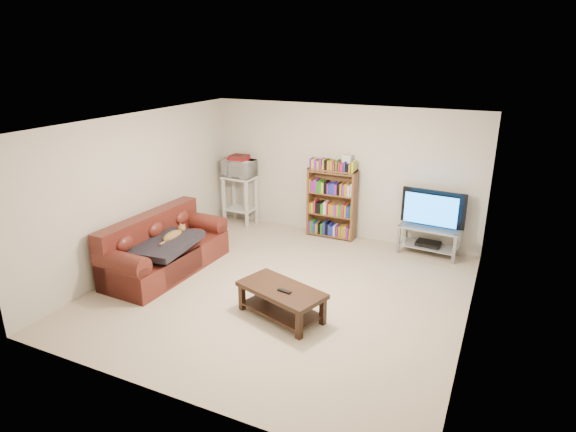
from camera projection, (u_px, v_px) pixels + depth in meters
The scene contains 19 objects.
floor at pixel (283, 290), 6.95m from camera, with size 5.00×5.00×0.00m, color #C9B396.
ceiling at pixel (282, 123), 6.16m from camera, with size 5.00×5.00×0.00m, color white.
wall_back at pixel (342, 172), 8.70m from camera, with size 5.00×5.00×0.00m, color beige.
wall_front at pixel (164, 291), 4.42m from camera, with size 5.00×5.00×0.00m, color beige.
wall_left at pixel (139, 190), 7.56m from camera, with size 5.00×5.00×0.00m, color beige.
wall_right at pixel (477, 241), 5.56m from camera, with size 5.00×5.00×0.00m, color beige.
sofa at pixel (163, 251), 7.51m from camera, with size 0.97×2.11×0.89m.
blanket at pixel (165, 244), 7.24m from camera, with size 0.80×1.04×0.10m, color black.
cat at pixel (172, 236), 7.38m from camera, with size 0.23×0.57×0.17m, color brown, non-canonical shape.
coffee_table at pixel (281, 297), 6.19m from camera, with size 1.26×0.89×0.41m.
remote at pixel (284, 291), 6.04m from camera, with size 0.19×0.05×0.02m, color black.
tv_stand at pixel (429, 236), 8.08m from camera, with size 1.01×0.51×0.49m.
television at pixel (432, 210), 7.93m from camera, with size 1.06×0.14×0.61m, color black.
dvd_player at pixel (428, 244), 8.13m from camera, with size 0.39×0.28×0.06m, color black.
bookshelf at pixel (332, 202), 8.75m from camera, with size 0.89×0.28×1.28m.
shelf_clutter at pixel (338, 164), 8.48m from camera, with size 0.65×0.20×0.28m.
microwave_stand at pixel (240, 194), 9.44m from camera, with size 0.62×0.46×0.97m.
microwave at pixel (239, 168), 9.27m from camera, with size 0.59×0.40×0.33m, color silver.
game_boxes at pixel (239, 158), 9.21m from camera, with size 0.35×0.31×0.05m, color maroon.
Camera 1 is at (2.71, -5.59, 3.30)m, focal length 30.00 mm.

